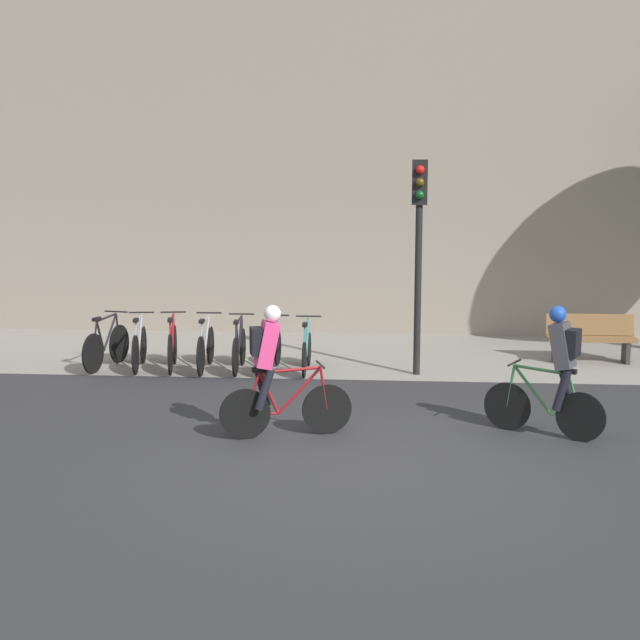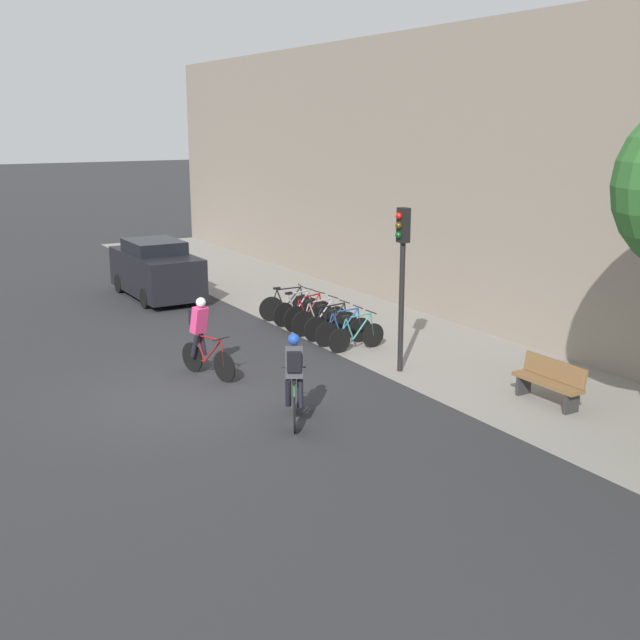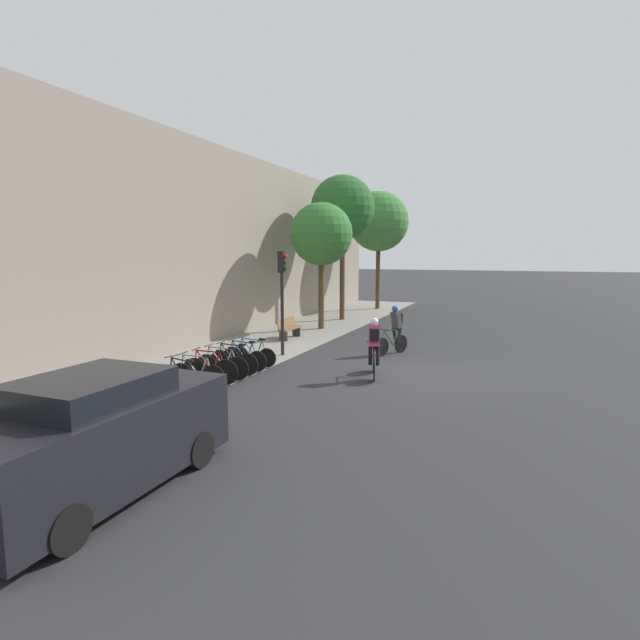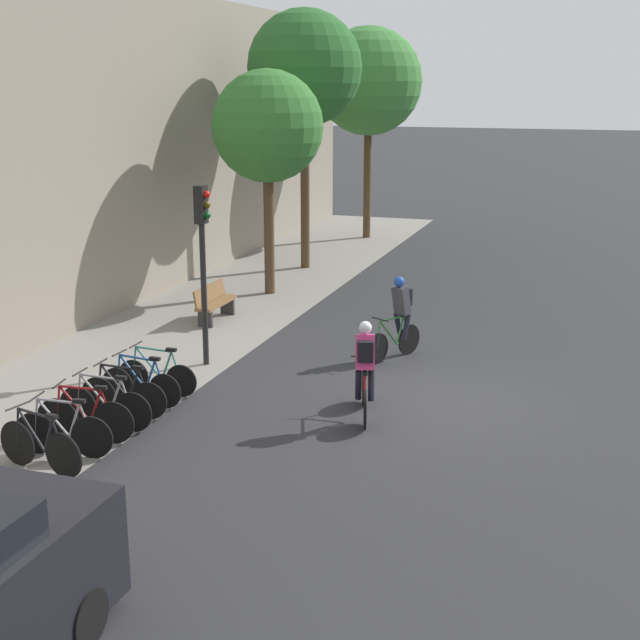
# 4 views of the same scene
# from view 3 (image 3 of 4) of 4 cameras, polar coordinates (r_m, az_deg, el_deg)

# --- Properties ---
(ground) EXTENTS (200.00, 200.00, 0.00)m
(ground) POSITION_cam_3_polar(r_m,az_deg,el_deg) (15.73, 11.07, -5.87)
(ground) COLOR #2B2B2D
(kerb_strip) EXTENTS (44.00, 4.50, 0.01)m
(kerb_strip) POSITION_cam_3_polar(r_m,az_deg,el_deg) (18.22, -10.28, -3.99)
(kerb_strip) COLOR gray
(kerb_strip) RESTS_ON ground
(building_facade) EXTENTS (44.00, 0.60, 8.08)m
(building_facade) POSITION_cam_3_polar(r_m,az_deg,el_deg) (19.36, -17.01, 8.50)
(building_facade) COLOR gray
(building_facade) RESTS_ON ground
(cyclist_pink) EXTENTS (1.72, 0.65, 1.78)m
(cyclist_pink) POSITION_cam_3_polar(r_m,az_deg,el_deg) (14.60, 6.21, -3.02)
(cyclist_pink) COLOR black
(cyclist_pink) RESTS_ON ground
(cyclist_grey) EXTENTS (1.49, 0.82, 1.77)m
(cyclist_grey) POSITION_cam_3_polar(r_m,az_deg,el_deg) (18.24, 8.57, -0.93)
(cyclist_grey) COLOR black
(cyclist_grey) RESTS_ON ground
(parked_bike_0) EXTENTS (0.48, 1.65, 0.99)m
(parked_bike_0) POSITION_cam_3_polar(r_m,az_deg,el_deg) (13.38, -15.42, -6.56)
(parked_bike_0) COLOR black
(parked_bike_0) RESTS_ON ground
(parked_bike_1) EXTENTS (0.46, 1.63, 0.98)m
(parked_bike_1) POSITION_cam_3_polar(r_m,az_deg,el_deg) (13.85, -13.87, -6.06)
(parked_bike_1) COLOR black
(parked_bike_1) RESTS_ON ground
(parked_bike_2) EXTENTS (0.46, 1.66, 0.99)m
(parked_bike_2) POSITION_cam_3_polar(r_m,az_deg,el_deg) (14.33, -12.45, -5.52)
(parked_bike_2) COLOR black
(parked_bike_2) RESTS_ON ground
(parked_bike_3) EXTENTS (0.46, 1.73, 0.98)m
(parked_bike_3) POSITION_cam_3_polar(r_m,az_deg,el_deg) (14.82, -11.11, -5.07)
(parked_bike_3) COLOR black
(parked_bike_3) RESTS_ON ground
(parked_bike_4) EXTENTS (0.46, 1.66, 0.97)m
(parked_bike_4) POSITION_cam_3_polar(r_m,az_deg,el_deg) (15.31, -9.86, -4.66)
(parked_bike_4) COLOR black
(parked_bike_4) RESTS_ON ground
(parked_bike_5) EXTENTS (0.46, 1.64, 0.96)m
(parked_bike_5) POSITION_cam_3_polar(r_m,az_deg,el_deg) (15.82, -8.69, -4.28)
(parked_bike_5) COLOR black
(parked_bike_5) RESTS_ON ground
(parked_bike_6) EXTENTS (0.46, 1.62, 0.95)m
(parked_bike_6) POSITION_cam_3_polar(r_m,az_deg,el_deg) (16.33, -7.60, -3.91)
(parked_bike_6) COLOR black
(parked_bike_6) RESTS_ON ground
(traffic_light_pole) EXTENTS (0.26, 0.30, 3.72)m
(traffic_light_pole) POSITION_cam_3_polar(r_m,az_deg,el_deg) (17.71, -4.34, 4.16)
(traffic_light_pole) COLOR black
(traffic_light_pole) RESTS_ON ground
(bench) EXTENTS (1.61, 0.44, 0.89)m
(bench) POSITION_cam_3_polar(r_m,az_deg,el_deg) (21.43, -3.57, -0.89)
(bench) COLOR brown
(bench) RESTS_ON ground
(parked_car) EXTENTS (4.30, 1.84, 1.85)m
(parked_car) POSITION_cam_3_polar(r_m,az_deg,el_deg) (8.38, -24.01, -12.04)
(parked_car) COLOR black
(parked_car) RESTS_ON ground
(street_tree_0) EXTENTS (2.99, 2.99, 6.05)m
(street_tree_0) POSITION_cam_3_polar(r_m,az_deg,el_deg) (24.04, 0.14, 9.74)
(street_tree_0) COLOR #4C3823
(street_tree_0) RESTS_ON ground
(street_tree_1) EXTENTS (3.47, 3.47, 7.83)m
(street_tree_1) POSITION_cam_3_polar(r_m,az_deg,el_deg) (27.62, 2.60, 12.65)
(street_tree_1) COLOR #4C3823
(street_tree_1) RESTS_ON ground
(street_tree_2) EXTENTS (3.89, 3.89, 7.65)m
(street_tree_2) POSITION_cam_3_polar(r_m,az_deg,el_deg) (33.24, 6.72, 11.10)
(street_tree_2) COLOR #4C3823
(street_tree_2) RESTS_ON ground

